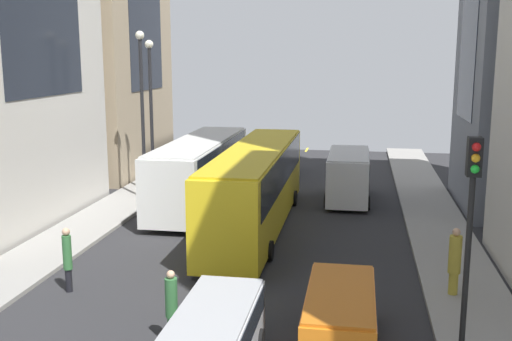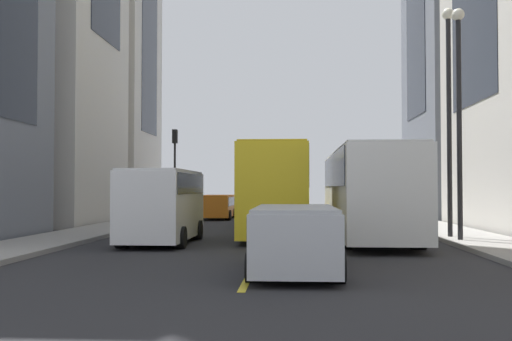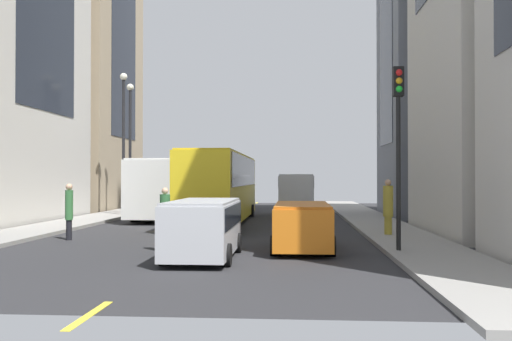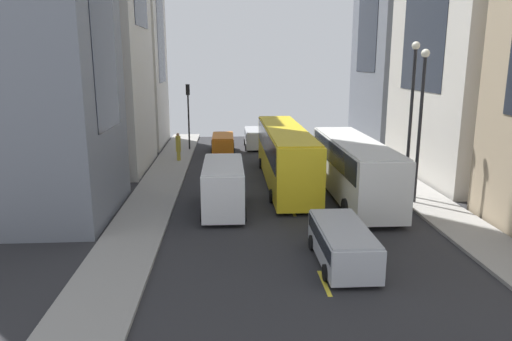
# 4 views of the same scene
# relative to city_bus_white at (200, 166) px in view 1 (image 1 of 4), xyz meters

# --- Properties ---
(ground_plane) EXTENTS (42.06, 42.06, 0.00)m
(ground_plane) POSITION_rel_city_bus_white_xyz_m (3.77, -2.01, -2.01)
(ground_plane) COLOR #28282B
(sidewalk_west) EXTENTS (2.72, 44.00, 0.15)m
(sidewalk_west) POSITION_rel_city_bus_white_xyz_m (-3.90, -2.01, -1.93)
(sidewalk_west) COLOR gray
(sidewalk_west) RESTS_ON ground
(sidewalk_east) EXTENTS (2.72, 44.00, 0.15)m
(sidewalk_east) POSITION_rel_city_bus_white_xyz_m (11.44, -2.01, -1.93)
(sidewalk_east) COLOR gray
(sidewalk_east) RESTS_ON ground
(lane_stripe_1) EXTENTS (0.16, 2.00, 0.01)m
(lane_stripe_1) POSITION_rel_city_bus_white_xyz_m (3.77, -14.61, -2.00)
(lane_stripe_1) COLOR yellow
(lane_stripe_1) RESTS_ON ground
(lane_stripe_2) EXTENTS (0.16, 2.00, 0.01)m
(lane_stripe_2) POSITION_rel_city_bus_white_xyz_m (3.77, -6.21, -2.00)
(lane_stripe_2) COLOR yellow
(lane_stripe_2) RESTS_ON ground
(lane_stripe_3) EXTENTS (0.16, 2.00, 0.01)m
(lane_stripe_3) POSITION_rel_city_bus_white_xyz_m (3.77, 2.19, -2.00)
(lane_stripe_3) COLOR yellow
(lane_stripe_3) RESTS_ON ground
(lane_stripe_4) EXTENTS (0.16, 2.00, 0.01)m
(lane_stripe_4) POSITION_rel_city_bus_white_xyz_m (3.77, 10.59, -2.00)
(lane_stripe_4) COLOR yellow
(lane_stripe_4) RESTS_ON ground
(lane_stripe_5) EXTENTS (0.16, 2.00, 0.01)m
(lane_stripe_5) POSITION_rel_city_bus_white_xyz_m (3.77, 18.99, -2.00)
(lane_stripe_5) COLOR yellow
(lane_stripe_5) RESTS_ON ground
(city_bus_white) EXTENTS (2.81, 11.41, 3.35)m
(city_bus_white) POSITION_rel_city_bus_white_xyz_m (0.00, 0.00, 0.00)
(city_bus_white) COLOR silver
(city_bus_white) RESTS_ON ground
(streetcar_yellow) EXTENTS (2.70, 13.82, 3.59)m
(streetcar_yellow) POSITION_rel_city_bus_white_xyz_m (3.50, -3.58, 0.12)
(streetcar_yellow) COLOR yellow
(streetcar_yellow) RESTS_ON ground
(delivery_van_white) EXTENTS (2.25, 5.49, 2.58)m
(delivery_van_white) POSITION_rel_city_bus_white_xyz_m (7.40, 2.05, -0.49)
(delivery_van_white) COLOR white
(delivery_van_white) RESTS_ON ground
(car_orange_0) EXTENTS (1.97, 4.40, 1.52)m
(car_orange_0) POSITION_rel_city_bus_white_xyz_m (7.55, -14.26, -1.11)
(car_orange_0) COLOR orange
(car_orange_0) RESTS_ON ground
(car_silver_1) EXTENTS (2.05, 4.66, 1.52)m
(car_silver_1) POSITION_rel_city_bus_white_xyz_m (2.75, 8.95, -1.11)
(car_silver_1) COLOR #B7BABF
(car_silver_1) RESTS_ON ground
(car_silver_2) EXTENTS (1.94, 4.43, 1.71)m
(car_silver_2) POSITION_rel_city_bus_white_xyz_m (4.64, -16.34, -1.00)
(car_silver_2) COLOR #B7BABF
(car_silver_2) RESTS_ON ground
(pedestrian_walking_far) EXTENTS (0.29, 0.29, 2.15)m
(pedestrian_walking_far) POSITION_rel_city_bus_white_xyz_m (-1.26, -11.98, -0.83)
(pedestrian_walking_far) COLOR black
(pedestrian_walking_far) RESTS_ON ground
(pedestrian_waiting_curb) EXTENTS (0.33, 0.33, 2.06)m
(pedestrian_waiting_curb) POSITION_rel_city_bus_white_xyz_m (3.15, -14.91, -0.91)
(pedestrian_waiting_curb) COLOR #336B38
(pedestrian_waiting_curb) RESTS_ON ground
(pedestrian_crossing_mid) EXTENTS (0.39, 0.39, 2.16)m
(pedestrian_crossing_mid) POSITION_rel_city_bus_white_xyz_m (10.97, -10.47, -0.73)
(pedestrian_crossing_mid) COLOR gold
(pedestrian_crossing_mid) RESTS_ON ground
(traffic_light_near_corner) EXTENTS (0.32, 0.44, 5.62)m
(traffic_light_near_corner) POSITION_rel_city_bus_white_xyz_m (10.49, -15.22, 2.07)
(traffic_light_near_corner) COLOR black
(traffic_light_near_corner) RESTS_ON ground
(streetlamp_near) EXTENTS (0.44, 0.44, 8.59)m
(streetlamp_near) POSITION_rel_city_bus_white_xyz_m (-3.04, 0.21, 3.27)
(streetlamp_near) COLOR black
(streetlamp_near) RESTS_ON ground
(streetlamp_far) EXTENTS (0.44, 0.44, 8.16)m
(streetlamp_far) POSITION_rel_city_bus_white_xyz_m (-3.04, 1.54, 3.05)
(streetlamp_far) COLOR black
(streetlamp_far) RESTS_ON ground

